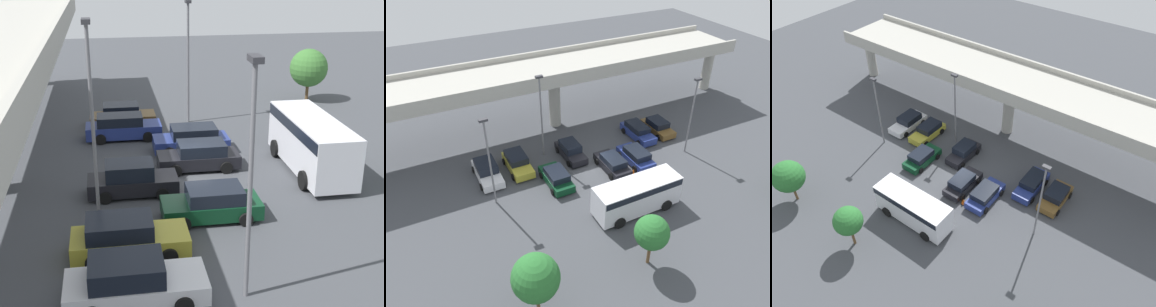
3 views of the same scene
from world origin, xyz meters
TOP-DOWN VIEW (x-y plane):
  - ground_plane at (0.00, 0.00)m, footprint 97.69×97.69m
  - highway_overpass at (0.00, 9.65)m, footprint 46.89×7.36m
  - parked_car_0 at (-9.89, 3.24)m, footprint 2.23×4.81m
  - parked_car_1 at (-6.87, 3.29)m, footprint 2.18×4.56m
  - parked_car_2 at (-4.43, -0.56)m, footprint 2.14×4.37m
  - parked_car_3 at (-1.34, 2.79)m, footprint 2.03×4.34m
  - parked_car_4 at (1.34, -1.01)m, footprint 2.09×4.40m
  - parked_car_5 at (4.05, -1.04)m, footprint 2.14×4.41m
  - parked_car_6 at (6.98, 2.89)m, footprint 2.04×4.68m
  - parked_car_7 at (9.62, 2.81)m, footprint 2.10×4.35m
  - shuttle_bus at (0.11, -6.84)m, footprint 7.49×2.67m
  - lamp_post_near_aisle at (-3.67, 4.40)m, footprint 0.70×0.35m
  - lamp_post_mid_lot at (-10.24, -0.59)m, footprint 0.70×0.35m
  - lamp_post_by_overpass at (9.79, -1.73)m, footprint 0.70×0.35m
  - tree_front_left at (-10.76, -11.80)m, footprint 3.05×3.05m
  - tree_front_centre at (-2.27, -11.94)m, footprint 2.49×2.49m
  - traffic_cone at (2.66, -2.70)m, footprint 0.44×0.44m

SIDE VIEW (x-z plane):
  - ground_plane at x=0.00m, z-range 0.00..0.00m
  - traffic_cone at x=2.66m, z-range -0.02..0.68m
  - parked_car_2 at x=-4.43m, z-range -0.04..1.45m
  - parked_car_7 at x=9.62m, z-range -0.05..1.47m
  - parked_car_4 at x=1.34m, z-range -0.03..1.47m
  - parked_car_5 at x=4.05m, z-range -0.02..1.51m
  - parked_car_1 at x=-6.87m, z-range -0.04..1.53m
  - parked_car_0 at x=-9.89m, z-range -0.05..1.56m
  - parked_car_6 at x=6.98m, z-range -0.02..1.53m
  - parked_car_3 at x=-1.34m, z-range -0.06..1.58m
  - shuttle_bus at x=0.11m, z-range 0.28..3.20m
  - tree_front_centre at x=-2.27m, z-range 0.89..5.20m
  - tree_front_left at x=-10.76m, z-range 0.76..5.35m
  - lamp_post_by_overpass at x=9.79m, z-range 0.69..8.88m
  - lamp_post_mid_lot at x=-10.24m, z-range 0.69..9.01m
  - lamp_post_near_aisle at x=-3.67m, z-range 0.70..9.40m
  - highway_overpass at x=0.00m, z-range 2.60..10.39m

